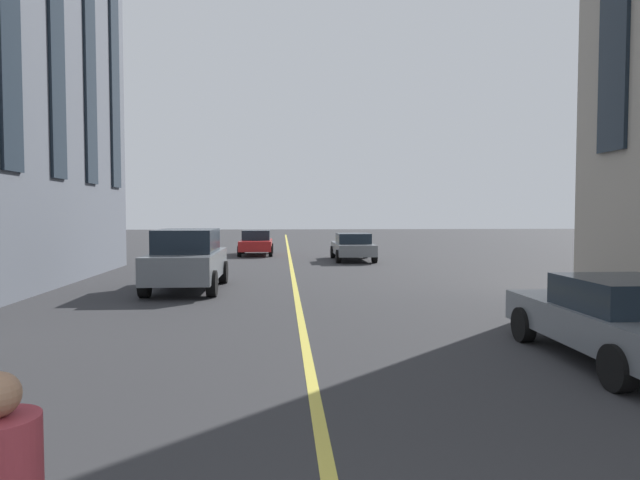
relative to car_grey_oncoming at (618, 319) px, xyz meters
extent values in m
cube|color=#D8C64C|center=(12.83, 4.90, -0.70)|extent=(80.00, 0.16, 0.01)
cube|color=slate|center=(0.05, 0.00, -0.11)|extent=(4.40, 1.80, 0.55)
cube|color=#19232D|center=(-0.17, 0.00, 0.42)|extent=(1.85, 1.58, 0.50)
cylinder|color=black|center=(1.50, 0.86, -0.38)|extent=(0.64, 0.22, 0.64)
cylinder|color=black|center=(1.50, -0.86, -0.38)|extent=(0.64, 0.22, 0.64)
cylinder|color=black|center=(-1.40, 0.86, -0.38)|extent=(0.64, 0.22, 0.64)
cube|color=#B21E1E|center=(23.32, 6.77, -0.13)|extent=(3.90, 1.75, 0.55)
cube|color=#19232D|center=(23.51, 6.77, 0.42)|extent=(1.64, 1.54, 0.55)
cylinder|color=black|center=(22.03, 5.93, -0.40)|extent=(0.60, 0.21, 0.60)
cylinder|color=black|center=(22.03, 7.61, -0.40)|extent=(0.60, 0.21, 0.60)
cylinder|color=black|center=(24.60, 5.93, -0.40)|extent=(0.60, 0.21, 0.60)
cylinder|color=black|center=(24.60, 7.61, -0.40)|extent=(0.60, 0.21, 0.60)
cube|color=slate|center=(19.39, 1.77, -0.11)|extent=(4.40, 1.80, 0.55)
cube|color=#19232D|center=(19.17, 1.77, 0.42)|extent=(1.85, 1.58, 0.50)
cylinder|color=black|center=(20.84, 2.64, -0.38)|extent=(0.64, 0.22, 0.64)
cylinder|color=black|center=(20.84, 0.91, -0.38)|extent=(0.64, 0.22, 0.64)
cylinder|color=black|center=(17.94, 2.64, -0.38)|extent=(0.64, 0.22, 0.64)
cylinder|color=black|center=(17.94, 0.91, -0.38)|extent=(0.64, 0.22, 0.64)
cube|color=slate|center=(9.04, 8.23, 0.08)|extent=(4.70, 1.95, 0.80)
cube|color=#19232D|center=(9.04, 8.23, 0.83)|extent=(2.59, 1.72, 0.70)
cylinder|color=black|center=(7.49, 7.30, -0.32)|extent=(0.76, 0.27, 0.76)
cylinder|color=black|center=(7.49, 9.17, -0.32)|extent=(0.76, 0.27, 0.76)
cylinder|color=black|center=(10.59, 7.30, -0.32)|extent=(0.76, 0.27, 0.76)
cylinder|color=black|center=(10.59, 9.17, -0.32)|extent=(0.76, 0.27, 0.76)
camera|label=1|loc=(-8.47, 5.32, 1.68)|focal=31.47mm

